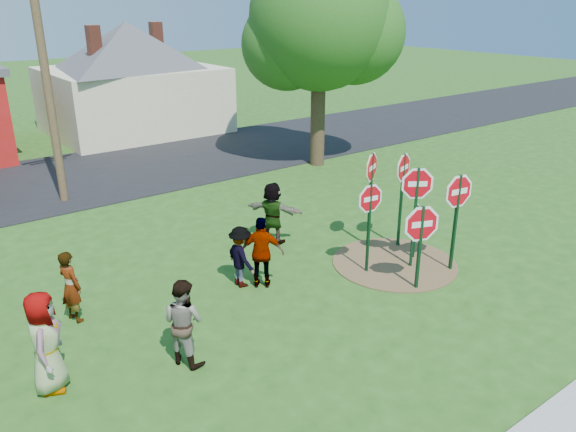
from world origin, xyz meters
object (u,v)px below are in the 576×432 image
Objects in this scene: stop_sign_a at (421,230)px; person_b at (71,286)px; stop_sign_c at (416,195)px; stop_sign_d at (403,177)px; leafy_tree at (322,27)px; person_a at (45,342)px; utility_pole at (44,61)px; stop_sign_b at (371,176)px.

stop_sign_a is 7.73m from person_b.
stop_sign_d is at bearing 90.15° from stop_sign_c.
person_b is at bearing -165.66° from stop_sign_c.
leafy_tree reaches higher than stop_sign_d.
person_b is at bearing 174.88° from stop_sign_a.
leafy_tree is (3.66, 7.70, 3.39)m from stop_sign_d.
utility_pole reaches higher than person_a.
stop_sign_b is 1.01× the size of stop_sign_c.
stop_sign_d is at bearing -56.49° from utility_pole.
person_a reaches higher than person_b.
stop_sign_b is at bearing 92.63° from stop_sign_a.
utility_pole reaches higher than stop_sign_b.
utility_pole is (-4.74, 11.32, 3.12)m from stop_sign_a.
stop_sign_c is 1.00× the size of stop_sign_d.
stop_sign_a is at bearing -73.94° from person_a.
stop_sign_c is 8.17m from person_b.
person_b is (1.04, 2.04, -0.14)m from person_a.
person_b is at bearing -105.20° from utility_pole.
leafy_tree is (13.05, 8.22, 4.46)m from person_a.
stop_sign_b is 7.88m from person_b.
utility_pole is at bearing 97.03° from stop_sign_b.
person_a is 0.21× the size of utility_pole.
person_a is at bearing -107.76° from utility_pole.
stop_sign_b reaches higher than person_b.
stop_sign_b is at bearing 121.93° from stop_sign_d.
stop_sign_a is at bearing -118.05° from leafy_tree.
person_b is at bearing -0.72° from person_a.
person_a is at bearing 135.87° from person_b.
person_a is (-8.76, -1.06, -1.07)m from stop_sign_b.
stop_sign_c is at bearing 69.27° from stop_sign_a.
stop_sign_c is at bearing -67.43° from person_a.
person_b is (-7.66, 2.59, -1.14)m from stop_sign_c.
utility_pole reaches higher than stop_sign_a.
stop_sign_d is 11.56m from utility_pole.
stop_sign_c is 8.77m from person_a.
stop_sign_a is at bearing -134.18° from stop_sign_b.
utility_pole reaches higher than stop_sign_d.
stop_sign_a is 0.80× the size of stop_sign_d.
stop_sign_c is 1.47× the size of person_a.
person_a is at bearing 165.89° from stop_sign_d.
stop_sign_d is (0.69, 1.07, 0.07)m from stop_sign_c.
stop_sign_c is 0.32× the size of utility_pole.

